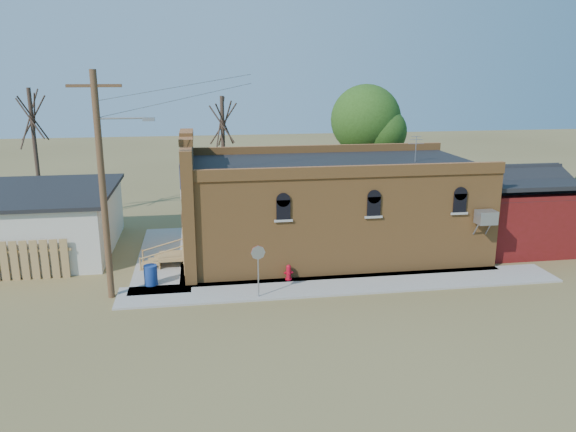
{
  "coord_description": "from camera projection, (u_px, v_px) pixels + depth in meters",
  "views": [
    {
      "loc": [
        -4.45,
        -20.96,
        8.95
      ],
      "look_at": [
        -0.49,
        3.92,
        2.4
      ],
      "focal_mm": 35.0,
      "sensor_mm": 36.0,
      "label": 1
    }
  ],
  "objects": [
    {
      "name": "utility_pole",
      "position": [
        104.0,
        182.0,
        21.67
      ],
      "size": [
        3.12,
        0.26,
        9.0
      ],
      "color": "#503C20",
      "rests_on": "ground"
    },
    {
      "name": "trash_barrel",
      "position": [
        151.0,
        275.0,
        23.85
      ],
      "size": [
        0.75,
        0.75,
        0.87
      ],
      "primitive_type": "cylinder",
      "rotation": [
        0.0,
        0.0,
        0.43
      ],
      "color": "navy",
      "rests_on": "sidewalk_west"
    },
    {
      "name": "red_shed",
      "position": [
        509.0,
        202.0,
        29.4
      ],
      "size": [
        5.4,
        6.4,
        4.3
      ],
      "color": "#5F1310",
      "rests_on": "ground"
    },
    {
      "name": "tree_bare_far",
      "position": [
        32.0,
        116.0,
        32.61
      ],
      "size": [
        2.8,
        2.8,
        8.16
      ],
      "color": "#4B372A",
      "rests_on": "ground"
    },
    {
      "name": "ground",
      "position": [
        315.0,
        296.0,
        22.96
      ],
      "size": [
        120.0,
        120.0,
        0.0
      ],
      "primitive_type": "plane",
      "color": "brown",
      "rests_on": "ground"
    },
    {
      "name": "stop_sign",
      "position": [
        258.0,
        257.0,
        22.3
      ],
      "size": [
        0.59,
        0.12,
        2.16
      ],
      "rotation": [
        0.0,
        0.0,
        -0.29
      ],
      "color": "#95969B",
      "rests_on": "sidewalk_south"
    },
    {
      "name": "brick_bar",
      "position": [
        325.0,
        208.0,
        27.87
      ],
      "size": [
        16.4,
        7.97,
        6.3
      ],
      "color": "#AC6D34",
      "rests_on": "ground"
    },
    {
      "name": "sidewalk_west",
      "position": [
        165.0,
        256.0,
        27.72
      ],
      "size": [
        2.6,
        10.0,
        0.08
      ],
      "primitive_type": "cube",
      "color": "#9E9991",
      "rests_on": "ground"
    },
    {
      "name": "tree_leafy",
      "position": [
        366.0,
        120.0,
        35.28
      ],
      "size": [
        4.4,
        4.4,
        8.15
      ],
      "color": "#4B372A",
      "rests_on": "ground"
    },
    {
      "name": "tree_bare_near",
      "position": [
        222.0,
        122.0,
        33.43
      ],
      "size": [
        2.8,
        2.8,
        7.65
      ],
      "color": "#4B372A",
      "rests_on": "ground"
    },
    {
      "name": "fire_hydrant",
      "position": [
        289.0,
        272.0,
        24.45
      ],
      "size": [
        0.4,
        0.39,
        0.69
      ],
      "rotation": [
        0.0,
        0.0,
        0.32
      ],
      "color": "#AF0A1C",
      "rests_on": "sidewalk_south"
    },
    {
      "name": "wood_fence",
      "position": [
        10.0,
        261.0,
        24.41
      ],
      "size": [
        5.2,
        0.1,
        1.8
      ],
      "primitive_type": null,
      "color": "#A7834B",
      "rests_on": "ground"
    },
    {
      "name": "sidewalk_south",
      "position": [
        345.0,
        285.0,
        24.04
      ],
      "size": [
        19.0,
        2.2,
        0.08
      ],
      "primitive_type": "cube",
      "color": "#9E9991",
      "rests_on": "ground"
    }
  ]
}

